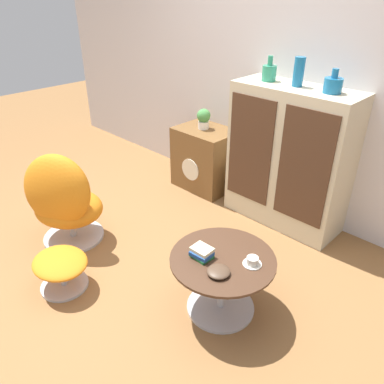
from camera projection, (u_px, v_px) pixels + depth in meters
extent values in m
plane|color=olive|center=(132.00, 274.00, 2.88)|extent=(12.00, 12.00, 0.00)
cube|color=silver|center=(275.00, 68.00, 3.31)|extent=(6.40, 0.06, 2.60)
cube|color=beige|center=(288.00, 158.00, 3.26)|extent=(1.04, 0.42, 1.24)
cube|color=#472D1E|center=(250.00, 150.00, 3.25)|extent=(0.44, 0.01, 0.94)
cube|color=#472D1E|center=(304.00, 169.00, 2.94)|extent=(0.44, 0.01, 0.94)
cube|color=brown|center=(205.00, 158.00, 3.97)|extent=(0.61, 0.46, 0.65)
cylinder|color=beige|center=(190.00, 170.00, 3.85)|extent=(0.23, 0.01, 0.23)
cylinder|color=#B7B7BC|center=(74.00, 236.00, 3.29)|extent=(0.51, 0.51, 0.02)
cylinder|color=#B7B7BC|center=(73.00, 228.00, 3.25)|extent=(0.06, 0.06, 0.14)
ellipsoid|color=orange|center=(69.00, 208.00, 3.15)|extent=(0.74, 0.71, 0.27)
ellipsoid|color=orange|center=(57.00, 190.00, 2.94)|extent=(0.68, 0.59, 0.62)
cylinder|color=#B7B7BC|center=(65.00, 285.00, 2.76)|extent=(0.34, 0.34, 0.02)
cylinder|color=#B7B7BC|center=(63.00, 276.00, 2.71)|extent=(0.04, 0.04, 0.16)
ellipsoid|color=orange|center=(60.00, 263.00, 2.65)|extent=(0.43, 0.37, 0.09)
cylinder|color=#B7B7BC|center=(220.00, 306.00, 2.57)|extent=(0.46, 0.46, 0.02)
cylinder|color=#B7B7BC|center=(222.00, 284.00, 2.47)|extent=(0.04, 0.04, 0.40)
cylinder|color=#472D1E|center=(223.00, 259.00, 2.37)|extent=(0.68, 0.68, 0.02)
cylinder|color=#2D8E6B|center=(269.00, 73.00, 3.10)|extent=(0.12, 0.12, 0.13)
cylinder|color=#2D8E6B|center=(270.00, 61.00, 3.05)|extent=(0.04, 0.04, 0.08)
cylinder|color=#196699|center=(299.00, 72.00, 2.91)|extent=(0.08, 0.08, 0.22)
cylinder|color=#196699|center=(333.00, 86.00, 2.76)|extent=(0.14, 0.14, 0.11)
cylinder|color=#196699|center=(335.00, 73.00, 2.72)|extent=(0.05, 0.05, 0.07)
cylinder|color=silver|center=(204.00, 125.00, 3.82)|extent=(0.11, 0.11, 0.08)
sphere|color=#478E47|center=(204.00, 116.00, 3.77)|extent=(0.14, 0.14, 0.14)
cylinder|color=silver|center=(252.00, 264.00, 2.31)|extent=(0.12, 0.12, 0.01)
cylinder|color=silver|center=(252.00, 261.00, 2.30)|extent=(0.07, 0.07, 0.05)
cube|color=#237038|center=(202.00, 256.00, 2.37)|extent=(0.13, 0.11, 0.02)
cube|color=#1E478C|center=(202.00, 254.00, 2.36)|extent=(0.14, 0.11, 0.02)
cube|color=beige|center=(202.00, 249.00, 2.35)|extent=(0.13, 0.11, 0.02)
ellipsoid|color=#4C3828|center=(219.00, 272.00, 2.23)|extent=(0.14, 0.14, 0.04)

